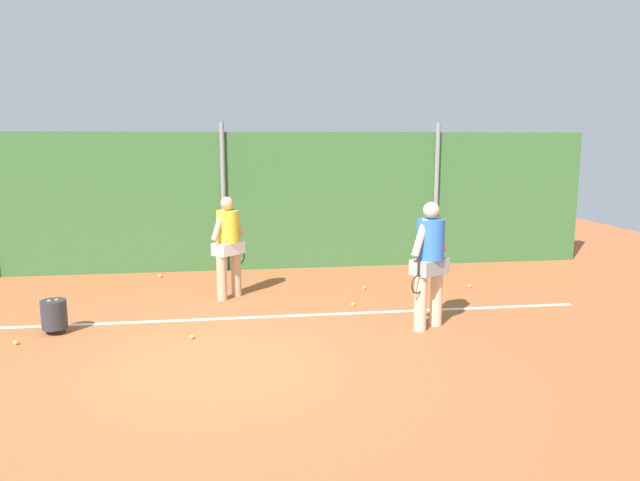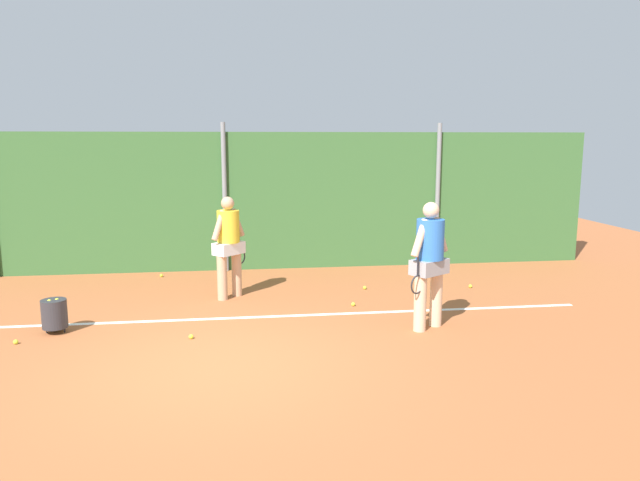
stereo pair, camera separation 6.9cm
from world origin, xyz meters
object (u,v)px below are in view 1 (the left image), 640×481
Objects in this scene: tennis_ball_0 at (160,276)px; tennis_ball_1 at (469,286)px; player_midcourt at (228,242)px; tennis_ball_3 at (15,343)px; player_foreground_near at (430,258)px; tennis_ball_5 at (192,337)px; ball_hopper at (54,314)px; tennis_ball_4 at (364,288)px; tennis_ball_2 at (353,304)px.

tennis_ball_0 is 1.00× the size of tennis_ball_1.
player_midcourt reaches higher than tennis_ball_3.
player_midcourt is 2.51m from tennis_ball_0.
tennis_ball_5 is (-3.49, -0.03, -1.04)m from player_foreground_near.
ball_hopper is at bearing -166.21° from tennis_ball_1.
tennis_ball_4 is (-2.03, 0.16, 0.00)m from tennis_ball_1.
tennis_ball_5 is at bearing -2.33° from tennis_ball_3.
tennis_ball_5 is at bearing -155.80° from tennis_ball_1.
player_midcourt is 2.72m from tennis_ball_4.
tennis_ball_4 is (3.96, -1.56, 0.00)m from tennis_ball_0.
player_foreground_near reaches higher than player_midcourt.
tennis_ball_1 is 2.64m from tennis_ball_2.
player_midcourt reaches higher than tennis_ball_4.
tennis_ball_1 and tennis_ball_3 have the same top height.
player_foreground_near reaches higher than tennis_ball_4.
ball_hopper is (-5.48, 0.52, -0.78)m from player_foreground_near.
tennis_ball_0 is at bearing 72.69° from ball_hopper.
tennis_ball_2 is (3.53, -2.65, 0.00)m from tennis_ball_0.
tennis_ball_2 is at bearing 13.95° from tennis_ball_3.
tennis_ball_2 is at bearing -36.94° from tennis_ball_0.
tennis_ball_1 is (5.99, -1.71, 0.00)m from tennis_ball_0.
tennis_ball_0 is 4.41m from tennis_ball_2.
tennis_ball_3 is (-0.40, -0.45, -0.26)m from ball_hopper.
ball_hopper reaches higher than tennis_ball_1.
tennis_ball_4 is at bearing 175.60° from tennis_ball_1.
tennis_ball_3 and tennis_ball_4 have the same top height.
player_foreground_near is at bearing -0.69° from tennis_ball_3.
tennis_ball_1 is at bearing -43.39° from player_midcourt.
tennis_ball_0 is 4.25m from tennis_ball_4.
tennis_ball_0 is 4.10m from tennis_ball_5.
player_foreground_near is 2.94m from tennis_ball_1.
tennis_ball_0 is (-4.41, 3.96, -1.04)m from player_foreground_near.
ball_hopper is 7.78× the size of tennis_ball_4.
tennis_ball_0 is 6.23m from tennis_ball_1.
ball_hopper is 7.78× the size of tennis_ball_5.
tennis_ball_0 and tennis_ball_2 have the same top height.
tennis_ball_3 is (-7.46, -2.18, 0.00)m from tennis_ball_1.
tennis_ball_2 and tennis_ball_5 have the same top height.
ball_hopper is 3.62m from tennis_ball_0.
ball_hopper is (-2.51, -1.64, -0.73)m from player_midcourt.
tennis_ball_1 is 2.04m from tennis_ball_4.
tennis_ball_1 is 1.00× the size of tennis_ball_5.
tennis_ball_0 and tennis_ball_1 have the same top height.
tennis_ball_2 is 1.00× the size of tennis_ball_5.
player_foreground_near is 28.88× the size of tennis_ball_5.
player_midcourt is (-2.97, 2.16, -0.05)m from player_foreground_near.
tennis_ball_5 is at bearing -147.86° from player_midcourt.
player_foreground_near is 2.66m from tennis_ball_4.
player_foreground_near reaches higher than tennis_ball_0.
tennis_ball_5 is at bearing -141.29° from tennis_ball_4.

